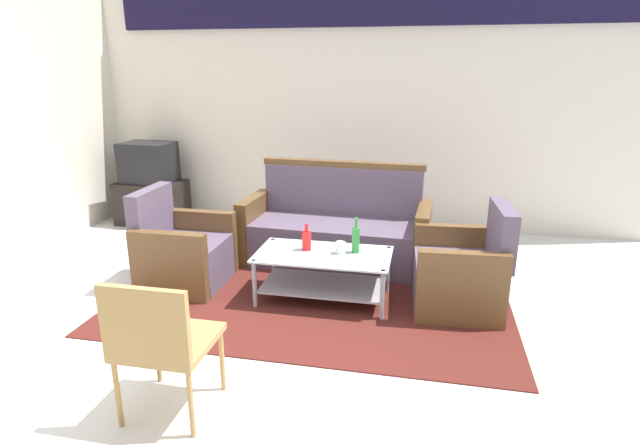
# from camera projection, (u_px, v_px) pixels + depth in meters

# --- Properties ---
(ground_plane) EXTENTS (14.00, 14.00, 0.00)m
(ground_plane) POSITION_uv_depth(u_px,v_px,m) (302.00, 350.00, 3.51)
(ground_plane) COLOR white
(wall_back) EXTENTS (6.52, 0.19, 2.80)m
(wall_back) POSITION_uv_depth(u_px,v_px,m) (363.00, 102.00, 5.92)
(wall_back) COLOR silver
(wall_back) RESTS_ON ground
(rug) EXTENTS (3.21, 2.28, 0.01)m
(rug) POSITION_uv_depth(u_px,v_px,m) (316.00, 291.00, 4.42)
(rug) COLOR #511E19
(rug) RESTS_ON ground
(couch) EXTENTS (1.83, 0.82, 0.96)m
(couch) POSITION_uv_depth(u_px,v_px,m) (336.00, 232.00, 5.01)
(couch) COLOR #5B4C60
(couch) RESTS_ON rug
(armchair_left) EXTENTS (0.70, 0.76, 0.85)m
(armchair_left) POSITION_uv_depth(u_px,v_px,m) (183.00, 253.00, 4.51)
(armchair_left) COLOR #5B4C60
(armchair_left) RESTS_ON rug
(armchair_right) EXTENTS (0.74, 0.80, 0.85)m
(armchair_right) POSITION_uv_depth(u_px,v_px,m) (461.00, 274.00, 4.06)
(armchair_right) COLOR #5B4C60
(armchair_right) RESTS_ON rug
(coffee_table) EXTENTS (1.10, 0.60, 0.40)m
(coffee_table) POSITION_uv_depth(u_px,v_px,m) (323.00, 269.00, 4.19)
(coffee_table) COLOR silver
(coffee_table) RESTS_ON rug
(bottle_green) EXTENTS (0.06, 0.06, 0.30)m
(bottle_green) POSITION_uv_depth(u_px,v_px,m) (356.00, 239.00, 4.15)
(bottle_green) COLOR #2D8C38
(bottle_green) RESTS_ON coffee_table
(bottle_red) EXTENTS (0.08, 0.08, 0.23)m
(bottle_red) POSITION_uv_depth(u_px,v_px,m) (307.00, 240.00, 4.21)
(bottle_red) COLOR red
(bottle_red) RESTS_ON coffee_table
(cup) EXTENTS (0.08, 0.08, 0.10)m
(cup) POSITION_uv_depth(u_px,v_px,m) (341.00, 248.00, 4.14)
(cup) COLOR silver
(cup) RESTS_ON coffee_table
(tv_stand) EXTENTS (0.80, 0.50, 0.52)m
(tv_stand) POSITION_uv_depth(u_px,v_px,m) (152.00, 202.00, 6.31)
(tv_stand) COLOR black
(tv_stand) RESTS_ON ground
(television) EXTENTS (0.62, 0.48, 0.48)m
(television) POSITION_uv_depth(u_px,v_px,m) (148.00, 162.00, 6.17)
(television) COLOR black
(television) RESTS_ON tv_stand
(wicker_chair) EXTENTS (0.48, 0.48, 0.84)m
(wicker_chair) POSITION_uv_depth(u_px,v_px,m) (160.00, 338.00, 2.70)
(wicker_chair) COLOR #AD844C
(wicker_chair) RESTS_ON ground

